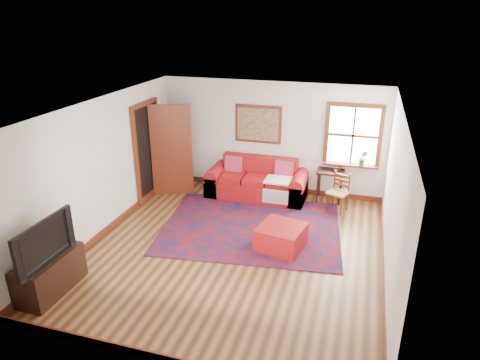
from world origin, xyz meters
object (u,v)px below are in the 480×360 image
(side_table, at_px, (330,176))
(red_ottoman, at_px, (281,237))
(media_cabinet, at_px, (50,274))
(red_leather_sofa, at_px, (257,184))
(ladder_back_chair, at_px, (339,191))

(side_table, bearing_deg, red_ottoman, -104.74)
(side_table, relative_size, media_cabinet, 0.65)
(red_leather_sofa, relative_size, ladder_back_chair, 2.67)
(red_leather_sofa, xyz_separation_m, red_ottoman, (0.97, -2.08, -0.07))
(red_leather_sofa, distance_m, ladder_back_chair, 1.82)
(red_ottoman, bearing_deg, media_cabinet, -133.13)
(red_ottoman, height_order, media_cabinet, media_cabinet)
(red_leather_sofa, xyz_separation_m, side_table, (1.57, 0.20, 0.29))
(red_leather_sofa, bearing_deg, media_cabinet, -115.62)
(red_leather_sofa, height_order, ladder_back_chair, red_leather_sofa)
(media_cabinet, bearing_deg, ladder_back_chair, 46.42)
(red_leather_sofa, height_order, side_table, red_leather_sofa)
(red_leather_sofa, bearing_deg, ladder_back_chair, -7.25)
(red_leather_sofa, relative_size, media_cabinet, 2.05)
(red_leather_sofa, distance_m, red_ottoman, 2.29)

